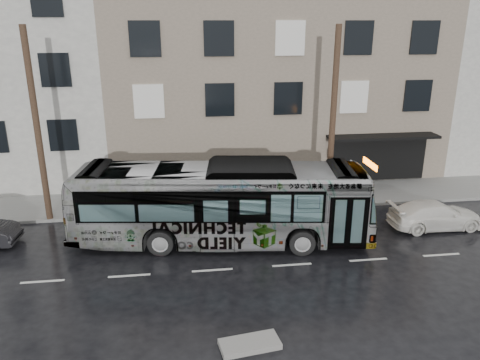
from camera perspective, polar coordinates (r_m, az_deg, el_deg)
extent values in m
plane|color=black|center=(20.93, -3.91, -7.54)|extent=(120.00, 120.00, 0.00)
cube|color=gray|center=(25.38, -4.66, -2.49)|extent=(90.00, 3.60, 0.15)
cube|color=gray|center=(32.22, 3.40, 12.09)|extent=(20.00, 12.00, 11.00)
cylinder|color=#4A3525|center=(23.74, 11.25, 7.24)|extent=(0.30, 0.30, 9.00)
cylinder|color=#4A3525|center=(23.41, -23.50, 5.87)|extent=(0.30, 0.30, 9.00)
cylinder|color=slate|center=(24.96, 13.16, -0.19)|extent=(0.06, 0.06, 2.40)
imported|color=#B2B2B2|center=(20.27, -2.31, -2.85)|extent=(13.16, 4.66, 3.59)
imported|color=white|center=(23.85, 22.69, -3.95)|extent=(4.41, 1.84, 1.27)
cube|color=#A5A39D|center=(14.88, 1.20, -19.37)|extent=(1.90, 1.05, 0.18)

